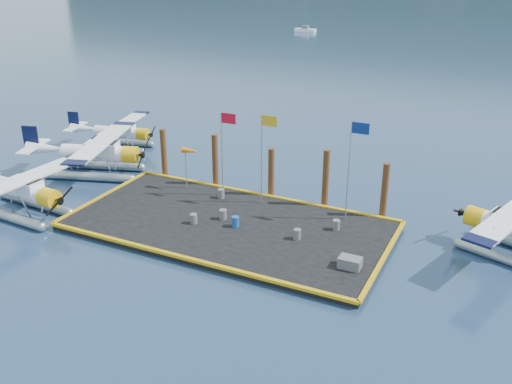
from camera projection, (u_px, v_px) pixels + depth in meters
ground at (229, 229)px, 36.34m from camera, size 4000.00×4000.00×0.00m
dock at (229, 226)px, 36.26m from camera, size 20.00×10.00×0.40m
dock_bumpers at (228, 222)px, 36.15m from camera, size 20.25×10.25×0.18m
seaplane_a at (22, 193)px, 37.63m from camera, size 9.32×10.27×3.65m
seaplane_b at (98, 155)px, 44.33m from camera, size 9.93×10.62×3.80m
seaplane_c at (120, 134)px, 50.41m from camera, size 8.09×8.78×3.11m
drum_0 at (223, 214)px, 36.58m from camera, size 0.47×0.47×0.67m
drum_1 at (235, 222)px, 35.60m from camera, size 0.48×0.48×0.68m
drum_2 at (297, 234)px, 34.06m from camera, size 0.46×0.46×0.64m
drum_3 at (194, 219)px, 36.03m from camera, size 0.45×0.45×0.63m
drum_4 at (336, 225)px, 35.21m from camera, size 0.46×0.46×0.65m
drum_5 at (221, 194)px, 39.72m from camera, size 0.46×0.46×0.65m
crate at (350, 263)px, 31.01m from camera, size 1.22×0.81×0.61m
flagpole_red at (224, 141)px, 38.68m from camera, size 1.14×0.08×6.00m
flagpole_yellow at (264, 146)px, 37.43m from camera, size 1.14×0.08×6.20m
flagpole_blue at (353, 157)px, 34.95m from camera, size 1.14×0.08×6.50m
windsock at (191, 152)px, 40.24m from camera, size 1.40×0.44×3.12m
piling_0 at (164, 155)px, 43.44m from camera, size 0.44×0.44×4.00m
piling_1 at (215, 162)px, 41.59m from camera, size 0.44×0.44×4.20m
piling_2 at (271, 175)px, 39.86m from camera, size 0.44×0.44×3.80m
piling_3 at (325, 181)px, 38.15m from camera, size 0.44×0.44×4.30m
piling_4 at (384, 193)px, 36.60m from camera, size 0.44×0.44×4.00m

